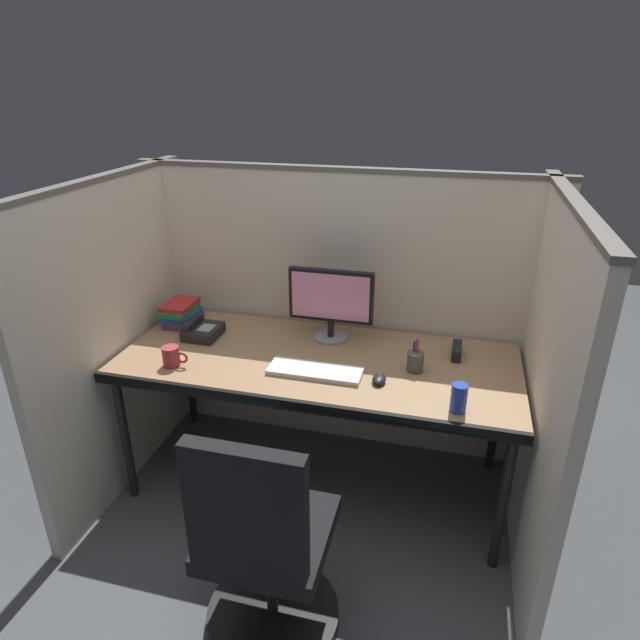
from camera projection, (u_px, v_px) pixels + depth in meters
name	position (u px, v px, depth m)	size (l,w,h in m)	color
ground_plane	(302.00, 520.00, 2.66)	(8.00, 8.00, 0.00)	#4C5156
cubicle_partition_rear	(338.00, 313.00, 3.00)	(2.21, 0.06, 1.57)	beige
cubicle_partition_left	(121.00, 335.00, 2.74)	(0.06, 1.41, 1.57)	beige
cubicle_partition_right	(541.00, 387.00, 2.29)	(0.06, 1.41, 1.57)	beige
desk	(317.00, 368.00, 2.63)	(1.90, 0.80, 0.74)	#997551
office_chair	(265.00, 564.00, 1.98)	(0.52, 0.52, 0.97)	black
monitor_center	(331.00, 300.00, 2.73)	(0.43, 0.17, 0.37)	gray
keyboard_main	(315.00, 371.00, 2.49)	(0.43, 0.15, 0.02)	silver
computer_mouse	(379.00, 379.00, 2.41)	(0.06, 0.10, 0.04)	black
desk_phone	(202.00, 331.00, 2.83)	(0.17, 0.19, 0.09)	black
soda_can	(459.00, 398.00, 2.19)	(0.07, 0.07, 0.12)	#263FB2
coffee_mug	(172.00, 356.00, 2.54)	(0.13, 0.08, 0.09)	#993333
book_stack	(181.00, 313.00, 2.96)	(0.17, 0.22, 0.12)	#4C3366
red_stapler	(457.00, 351.00, 2.63)	(0.04, 0.15, 0.06)	black
pen_cup	(415.00, 361.00, 2.49)	(0.08, 0.08, 0.16)	#4C4742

